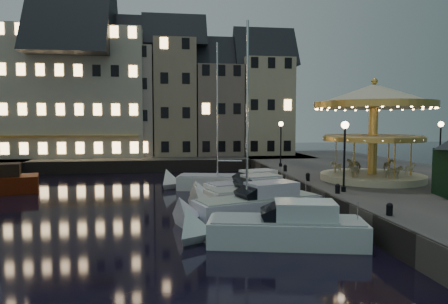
{
  "coord_description": "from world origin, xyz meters",
  "views": [
    {
      "loc": [
        -3.04,
        -21.22,
        5.43
      ],
      "look_at": [
        1.0,
        8.0,
        3.2
      ],
      "focal_mm": 32.0,
      "sensor_mm": 36.0,
      "label": 1
    }
  ],
  "objects": [
    {
      "name": "motorboat_e",
      "position": [
        2.25,
        6.58,
        0.64
      ],
      "size": [
        7.31,
        4.06,
        2.15
      ],
      "color": "white",
      "rests_on": "ground"
    },
    {
      "name": "streetlamp_b",
      "position": [
        7.2,
        1.0,
        4.02
      ],
      "size": [
        0.44,
        0.44,
        4.17
      ],
      "color": "black",
      "rests_on": "quay_east"
    },
    {
      "name": "motorboat_c",
      "position": [
        1.6,
        0.68,
        0.68
      ],
      "size": [
        8.46,
        4.6,
        11.35
      ],
      "color": "silver",
      "rests_on": "ground"
    },
    {
      "name": "ground",
      "position": [
        0.0,
        0.0,
        0.0
      ],
      "size": [
        160.0,
        160.0,
        0.0
      ],
      "primitive_type": "plane",
      "color": "black",
      "rests_on": "ground"
    },
    {
      "name": "quaywall_e",
      "position": [
        6.0,
        6.0,
        0.65
      ],
      "size": [
        0.15,
        44.0,
        1.3
      ],
      "primitive_type": "cube",
      "color": "#47423A",
      "rests_on": "ground"
    },
    {
      "name": "townhouse_nf",
      "position": [
        9.25,
        30.0,
        8.28
      ],
      "size": [
        6.82,
        8.0,
        13.8
      ],
      "color": "tan",
      "rests_on": "quay_north"
    },
    {
      "name": "streetlamp_d",
      "position": [
        18.5,
        8.0,
        4.02
      ],
      "size": [
        0.44,
        0.44,
        4.17
      ],
      "color": "black",
      "rests_on": "quay_east"
    },
    {
      "name": "townhouse_nc",
      "position": [
        -8.0,
        30.0,
        8.78
      ],
      "size": [
        6.82,
        8.0,
        14.8
      ],
      "color": "#A7978C",
      "rests_on": "quay_north"
    },
    {
      "name": "bollard_b",
      "position": [
        6.6,
        0.5,
        1.6
      ],
      "size": [
        0.3,
        0.3,
        0.57
      ],
      "color": "black",
      "rests_on": "quay_east"
    },
    {
      "name": "quay_east",
      "position": [
        14.0,
        6.0,
        0.65
      ],
      "size": [
        16.0,
        56.0,
        1.3
      ],
      "primitive_type": "cube",
      "color": "#474442",
      "rests_on": "ground"
    },
    {
      "name": "townhouse_nb",
      "position": [
        -14.05,
        30.0,
        8.28
      ],
      "size": [
        6.16,
        8.0,
        13.8
      ],
      "color": "gray",
      "rests_on": "quay_north"
    },
    {
      "name": "motorboat_b",
      "position": [
        1.66,
        -4.32,
        0.64
      ],
      "size": [
        7.99,
        3.82,
        2.15
      ],
      "color": "silver",
      "rests_on": "ground"
    },
    {
      "name": "hotel_corner",
      "position": [
        -14.0,
        30.0,
        9.78
      ],
      "size": [
        17.6,
        9.0,
        16.8
      ],
      "color": "#BEB7A1",
      "rests_on": "quay_north"
    },
    {
      "name": "motorboat_f",
      "position": [
        1.0,
        10.4,
        0.53
      ],
      "size": [
        9.0,
        4.11,
        11.93
      ],
      "color": "silver",
      "rests_on": "ground"
    },
    {
      "name": "bollard_c",
      "position": [
        6.6,
        5.5,
        1.6
      ],
      "size": [
        0.3,
        0.3,
        0.57
      ],
      "color": "black",
      "rests_on": "quay_east"
    },
    {
      "name": "townhouse_na",
      "position": [
        -19.5,
        30.0,
        7.78
      ],
      "size": [
        5.5,
        8.0,
        12.8
      ],
      "color": "#B39C8F",
      "rests_on": "quay_north"
    },
    {
      "name": "townhouse_ne",
      "position": [
        3.2,
        30.0,
        7.78
      ],
      "size": [
        6.16,
        8.0,
        12.8
      ],
      "color": "#7D6A5F",
      "rests_on": "quay_north"
    },
    {
      "name": "quay_north",
      "position": [
        -8.0,
        28.0,
        0.65
      ],
      "size": [
        44.0,
        12.0,
        1.3
      ],
      "primitive_type": "cube",
      "color": "#474442",
      "rests_on": "ground"
    },
    {
      "name": "motorboat_d",
      "position": [
        1.87,
        3.89,
        0.64
      ],
      "size": [
        7.02,
        4.12,
        2.15
      ],
      "color": "silver",
      "rests_on": "ground"
    },
    {
      "name": "quaywall_n",
      "position": [
        -6.0,
        22.0,
        0.65
      ],
      "size": [
        48.0,
        0.15,
        1.3
      ],
      "primitive_type": "cube",
      "color": "#47423A",
      "rests_on": "ground"
    },
    {
      "name": "bollard_d",
      "position": [
        6.6,
        11.0,
        1.6
      ],
      "size": [
        0.3,
        0.3,
        0.57
      ],
      "color": "black",
      "rests_on": "quay_east"
    },
    {
      "name": "bollard_a",
      "position": [
        6.6,
        -5.0,
        1.6
      ],
      "size": [
        0.3,
        0.3,
        0.57
      ],
      "color": "black",
      "rests_on": "quay_east"
    },
    {
      "name": "carousel",
      "position": [
        11.21,
        5.15,
        6.02
      ],
      "size": [
        8.2,
        8.2,
        7.17
      ],
      "color": "beige",
      "rests_on": "quay_east"
    },
    {
      "name": "townhouse_nd",
      "position": [
        -2.25,
        30.0,
        9.28
      ],
      "size": [
        5.5,
        8.0,
        15.8
      ],
      "color": "gray",
      "rests_on": "quay_north"
    },
    {
      "name": "streetlamp_c",
      "position": [
        7.2,
        14.5,
        4.02
      ],
      "size": [
        0.44,
        0.44,
        4.17
      ],
      "color": "black",
      "rests_on": "quay_east"
    }
  ]
}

